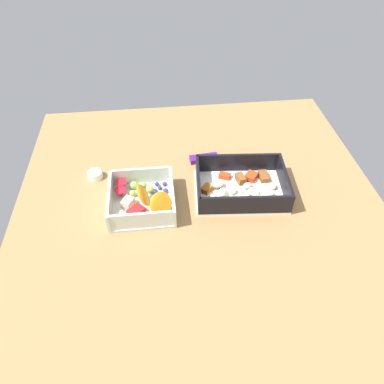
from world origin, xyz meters
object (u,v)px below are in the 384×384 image
(pasta_container, at_px, (240,187))
(paper_cup_liner, at_px, (95,175))
(candy_bar, at_px, (204,158))
(fruit_bowl, at_px, (142,199))

(pasta_container, bearing_deg, paper_cup_liner, 169.62)
(pasta_container, height_order, paper_cup_liner, pasta_container)
(paper_cup_liner, bearing_deg, candy_bar, 7.62)
(fruit_bowl, relative_size, paper_cup_liner, 4.19)
(paper_cup_liner, bearing_deg, fruit_bowl, -43.69)
(fruit_bowl, distance_m, paper_cup_liner, 0.15)
(pasta_container, distance_m, paper_cup_liner, 0.34)
(fruit_bowl, xyz_separation_m, candy_bar, (0.15, 0.14, -0.01))
(candy_bar, relative_size, paper_cup_liner, 2.08)
(candy_bar, bearing_deg, paper_cup_liner, -172.38)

